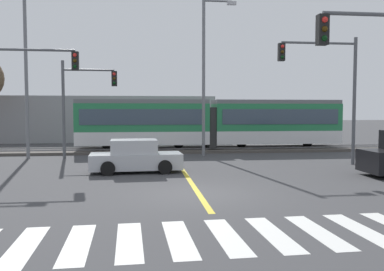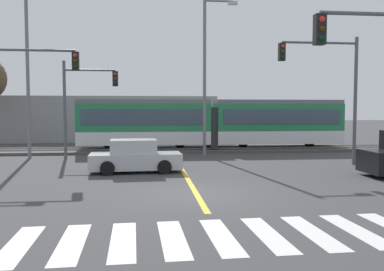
# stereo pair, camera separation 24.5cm
# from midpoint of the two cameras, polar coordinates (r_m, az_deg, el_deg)

# --- Properties ---
(ground_plane) EXTENTS (200.00, 200.00, 0.00)m
(ground_plane) POSITION_cam_midpoint_polar(r_m,az_deg,el_deg) (14.08, 0.45, -8.21)
(ground_plane) COLOR #3D3D3F
(track_bed) EXTENTS (120.00, 4.00, 0.18)m
(track_bed) POSITION_cam_midpoint_polar(r_m,az_deg,el_deg) (28.65, -3.33, -2.02)
(track_bed) COLOR #4C4742
(track_bed) RESTS_ON ground
(rail_near) EXTENTS (120.00, 0.08, 0.10)m
(rail_near) POSITION_cam_midpoint_polar(r_m,az_deg,el_deg) (27.92, -3.24, -1.88)
(rail_near) COLOR #939399
(rail_near) RESTS_ON track_bed
(rail_far) EXTENTS (120.00, 0.08, 0.10)m
(rail_far) POSITION_cam_midpoint_polar(r_m,az_deg,el_deg) (29.35, -3.42, -1.62)
(rail_far) COLOR #939399
(rail_far) RESTS_ON track_bed
(light_rail_tram) EXTENTS (18.50, 2.64, 3.43)m
(light_rail_tram) POSITION_cam_midpoint_polar(r_m,az_deg,el_deg) (28.84, 2.34, 1.92)
(light_rail_tram) COLOR silver
(light_rail_tram) RESTS_ON track_bed
(crosswalk_stripe_1) EXTENTS (0.66, 2.82, 0.01)m
(crosswalk_stripe_1) POSITION_cam_midpoint_polar(r_m,az_deg,el_deg) (9.62, -23.17, -14.06)
(crosswalk_stripe_1) COLOR silver
(crosswalk_stripe_1) RESTS_ON ground
(crosswalk_stripe_2) EXTENTS (0.66, 2.82, 0.01)m
(crosswalk_stripe_2) POSITION_cam_midpoint_polar(r_m,az_deg,el_deg) (9.42, -16.47, -14.31)
(crosswalk_stripe_2) COLOR silver
(crosswalk_stripe_2) RESTS_ON ground
(crosswalk_stripe_3) EXTENTS (0.66, 2.82, 0.01)m
(crosswalk_stripe_3) POSITION_cam_midpoint_polar(r_m,az_deg,el_deg) (9.34, -9.54, -14.37)
(crosswalk_stripe_3) COLOR silver
(crosswalk_stripe_3) RESTS_ON ground
(crosswalk_stripe_4) EXTENTS (0.66, 2.82, 0.01)m
(crosswalk_stripe_4) POSITION_cam_midpoint_polar(r_m,az_deg,el_deg) (9.38, -2.60, -14.23)
(crosswalk_stripe_4) COLOR silver
(crosswalk_stripe_4) RESTS_ON ground
(crosswalk_stripe_5) EXTENTS (0.66, 2.82, 0.01)m
(crosswalk_stripe_5) POSITION_cam_midpoint_polar(r_m,az_deg,el_deg) (9.56, 4.17, -13.89)
(crosswalk_stripe_5) COLOR silver
(crosswalk_stripe_5) RESTS_ON ground
(crosswalk_stripe_6) EXTENTS (0.66, 2.82, 0.01)m
(crosswalk_stripe_6) POSITION_cam_midpoint_polar(r_m,az_deg,el_deg) (9.86, 10.58, -13.41)
(crosswalk_stripe_6) COLOR silver
(crosswalk_stripe_6) RESTS_ON ground
(crosswalk_stripe_7) EXTENTS (0.66, 2.82, 0.01)m
(crosswalk_stripe_7) POSITION_cam_midpoint_polar(r_m,az_deg,el_deg) (10.26, 16.53, -12.81)
(crosswalk_stripe_7) COLOR silver
(crosswalk_stripe_7) RESTS_ON ground
(crosswalk_stripe_8) EXTENTS (0.66, 2.82, 0.01)m
(crosswalk_stripe_8) POSITION_cam_midpoint_polar(r_m,az_deg,el_deg) (10.77, 21.95, -12.14)
(crosswalk_stripe_8) COLOR silver
(crosswalk_stripe_8) RESTS_ON ground
(lane_centre_line) EXTENTS (0.20, 15.51, 0.01)m
(lane_centre_line) POSITION_cam_midpoint_polar(r_m,az_deg,el_deg) (19.00, -1.50, -5.13)
(lane_centre_line) COLOR gold
(lane_centre_line) RESTS_ON ground
(sedan_crossing) EXTENTS (4.28, 2.07, 1.52)m
(sedan_crossing) POSITION_cam_midpoint_polar(r_m,az_deg,el_deg) (19.06, -8.27, -3.02)
(sedan_crossing) COLOR #B7BABF
(sedan_crossing) RESTS_ON ground
(traffic_light_mid_right) EXTENTS (4.25, 0.38, 6.67)m
(traffic_light_mid_right) POSITION_cam_midpoint_polar(r_m,az_deg,el_deg) (22.43, 18.51, 7.43)
(traffic_light_mid_right) COLOR #515459
(traffic_light_mid_right) RESTS_ON ground
(traffic_light_far_left) EXTENTS (3.25, 0.38, 5.81)m
(traffic_light_far_left) POSITION_cam_midpoint_polar(r_m,az_deg,el_deg) (25.23, -15.45, 5.47)
(traffic_light_far_left) COLOR #515459
(traffic_light_far_left) RESTS_ON ground
(traffic_light_mid_left) EXTENTS (4.25, 0.38, 6.24)m
(traffic_light_mid_left) POSITION_cam_midpoint_polar(r_m,az_deg,el_deg) (21.26, -23.26, 6.66)
(traffic_light_mid_left) COLOR #515459
(traffic_light_mid_left) RESTS_ON ground
(street_lamp_west) EXTENTS (1.89, 0.28, 9.98)m
(street_lamp_west) POSITION_cam_midpoint_polar(r_m,az_deg,el_deg) (26.17, -22.23, 9.16)
(street_lamp_west) COLOR slate
(street_lamp_west) RESTS_ON ground
(street_lamp_centre) EXTENTS (2.13, 0.28, 9.82)m
(street_lamp_centre) POSITION_cam_midpoint_polar(r_m,az_deg,el_deg) (25.59, 1.75, 9.43)
(street_lamp_centre) COLOR slate
(street_lamp_centre) RESTS_ON ground
(building_backdrop_far) EXTENTS (20.60, 6.00, 4.14)m
(building_backdrop_far) POSITION_cam_midpoint_polar(r_m,az_deg,el_deg) (39.58, -12.57, 2.31)
(building_backdrop_far) COLOR gray
(building_backdrop_far) RESTS_ON ground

